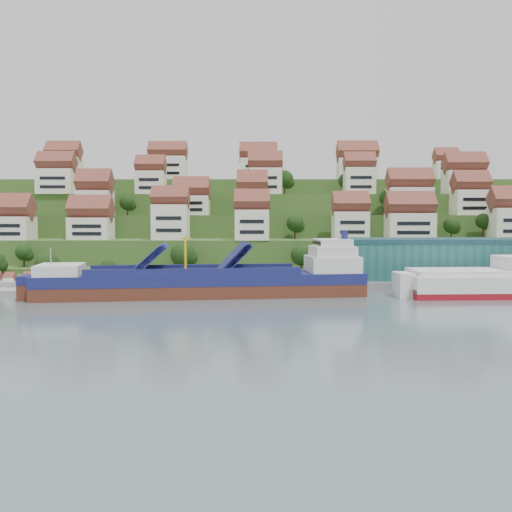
{
  "coord_description": "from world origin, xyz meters",
  "views": [
    {
      "loc": [
        1.05,
        -124.44,
        17.68
      ],
      "look_at": [
        0.51,
        14.0,
        8.0
      ],
      "focal_mm": 40.0,
      "sensor_mm": 36.0,
      "label": 1
    }
  ],
  "objects": [
    {
      "name": "hillside_trees",
      "position": [
        -7.88,
        44.57,
        16.26
      ],
      "size": [
        137.56,
        62.83,
        30.98
      ],
      "color": "#1B3812",
      "rests_on": "ground"
    },
    {
      "name": "hillside_village",
      "position": [
        4.97,
        61.73,
        24.76
      ],
      "size": [
        156.55,
        65.24,
        28.73
      ],
      "color": "white",
      "rests_on": "ground"
    },
    {
      "name": "quay",
      "position": [
        20.0,
        15.0,
        1.1
      ],
      "size": [
        180.0,
        14.0,
        2.2
      ],
      "primitive_type": "cube",
      "color": "gray",
      "rests_on": "ground"
    },
    {
      "name": "flagpole",
      "position": [
        18.11,
        10.0,
        6.88
      ],
      "size": [
        1.28,
        0.16,
        8.0
      ],
      "color": "gray",
      "rests_on": "quay"
    },
    {
      "name": "pebble_beach",
      "position": [
        -58.0,
        12.0,
        0.5
      ],
      "size": [
        45.0,
        20.0,
        1.0
      ],
      "primitive_type": "cube",
      "color": "gray",
      "rests_on": "ground"
    },
    {
      "name": "hillside",
      "position": [
        0.0,
        103.55,
        10.66
      ],
      "size": [
        260.0,
        128.0,
        31.0
      ],
      "color": "#2D4C1E",
      "rests_on": "ground"
    },
    {
      "name": "warehouse",
      "position": [
        52.0,
        17.0,
        7.2
      ],
      "size": [
        60.0,
        15.0,
        10.0
      ],
      "primitive_type": "cube",
      "color": "#225D59",
      "rests_on": "quay"
    },
    {
      "name": "ground",
      "position": [
        0.0,
        0.0,
        0.0
      ],
      "size": [
        300.0,
        300.0,
        0.0
      ],
      "primitive_type": "plane",
      "color": "slate",
      "rests_on": "ground"
    },
    {
      "name": "beach_huts",
      "position": [
        -60.0,
        10.75,
        2.1
      ],
      "size": [
        14.4,
        3.7,
        2.2
      ],
      "color": "white",
      "rests_on": "pebble_beach"
    },
    {
      "name": "second_ship",
      "position": [
        51.41,
        0.98,
        2.92
      ],
      "size": [
        33.95,
        14.03,
        9.68
      ],
      "rotation": [
        0.0,
        0.0,
        0.05
      ],
      "color": "maroon",
      "rests_on": "ground"
    },
    {
      "name": "cargo_ship",
      "position": [
        -9.29,
        0.52,
        3.07
      ],
      "size": [
        72.39,
        19.96,
        15.79
      ],
      "rotation": [
        0.0,
        0.0,
        0.13
      ],
      "color": "#542719",
      "rests_on": "ground"
    }
  ]
}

